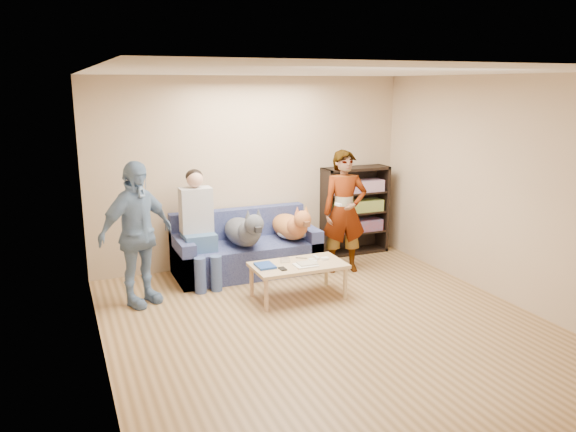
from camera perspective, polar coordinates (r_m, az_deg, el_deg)
name	(u,v)px	position (r m, az deg, el deg)	size (l,w,h in m)	color
ground	(332,329)	(5.99, 4.53, -11.36)	(5.00, 5.00, 0.00)	brown
ceiling	(337,72)	(5.44, 5.05, 14.37)	(5.00, 5.00, 0.00)	white
wall_back	(252,172)	(7.84, -3.69, 4.51)	(4.50, 4.50, 0.00)	tan
wall_front	(530,291)	(3.63, 23.38, -7.04)	(4.50, 4.50, 0.00)	tan
wall_left	(96,230)	(4.97, -18.91, -1.32)	(5.00, 5.00, 0.00)	tan
wall_right	(510,191)	(6.89, 21.65, 2.38)	(5.00, 5.00, 0.00)	tan
blanket	(294,233)	(7.67, 0.59, -1.70)	(0.46, 0.39, 0.16)	#B8B9BD
person_standing_right	(344,212)	(7.54, 5.76, 0.45)	(0.60, 0.39, 1.65)	gray
person_standing_left	(137,234)	(6.57, -15.13, -1.80)	(0.98, 0.41, 1.67)	#768FBD
held_controller	(338,204)	(7.25, 5.14, 1.17)	(0.04, 0.11, 0.03)	white
notebook_blue	(265,266)	(6.55, -2.35, -5.06)	(0.20, 0.26, 0.03)	navy
papers	(306,265)	(6.58, 1.80, -5.01)	(0.26, 0.20, 0.01)	white
magazine	(307,263)	(6.60, 1.97, -4.81)	(0.22, 0.17, 0.01)	#B8AA93
camera_silver	(285,260)	(6.70, -0.31, -4.50)	(0.11, 0.06, 0.05)	silver
controller_a	(316,257)	(6.84, 2.86, -4.22)	(0.04, 0.13, 0.03)	white
controller_b	(325,258)	(6.81, 3.76, -4.33)	(0.09, 0.06, 0.03)	white
headphone_cup_a	(314,261)	(6.71, 2.69, -4.63)	(0.07, 0.07, 0.02)	silver
headphone_cup_b	(311,260)	(6.78, 2.40, -4.44)	(0.07, 0.07, 0.02)	silver
pen_orange	(302,268)	(6.50, 1.46, -5.26)	(0.01, 0.01, 0.14)	#D4571D
pen_black	(301,258)	(6.85, 1.36, -4.29)	(0.01, 0.01, 0.14)	black
wallet	(283,269)	(6.45, -0.56, -5.38)	(0.07, 0.12, 0.01)	black
sofa	(245,252)	(7.61, -4.36, -3.64)	(1.90, 0.85, 0.82)	#515B93
person_seated	(198,223)	(7.19, -9.10, -0.72)	(0.40, 0.73, 1.47)	#436695
dog_gray	(244,231)	(7.30, -4.47, -1.53)	(0.40, 1.24, 0.58)	#484A51
dog_tan	(291,226)	(7.60, 0.35, -1.00)	(0.37, 1.15, 0.54)	#C07D3A
coffee_table	(298,267)	(6.66, 1.05, -5.25)	(1.10, 0.60, 0.42)	tan
bookshelf	(354,208)	(8.43, 6.77, 0.78)	(1.00, 0.34, 1.30)	black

